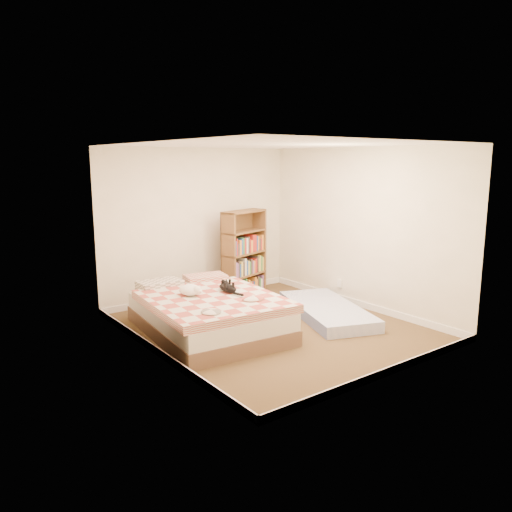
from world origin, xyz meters
TOP-DOWN VIEW (x-y plane):
  - room at (0.00, 0.00)m, footprint 3.51×4.01m
  - bed at (-0.82, 0.42)m, footprint 1.78×2.34m
  - bookshelf at (0.65, 1.64)m, footprint 0.97×0.54m
  - floor_mattress at (0.97, -0.08)m, footprint 1.45×2.06m
  - black_cat at (-0.53, 0.34)m, footprint 0.27×0.59m
  - white_dog at (-1.02, 0.47)m, footprint 0.38×0.39m

SIDE VIEW (x-z plane):
  - floor_mattress at x=0.97m, z-range 0.00..0.17m
  - bed at x=-0.82m, z-range -0.03..0.56m
  - bookshelf at x=0.65m, z-range -0.19..1.28m
  - black_cat at x=-0.53m, z-range 0.52..0.65m
  - white_dog at x=-1.02m, z-range 0.53..0.68m
  - room at x=0.00m, z-range -0.06..2.45m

